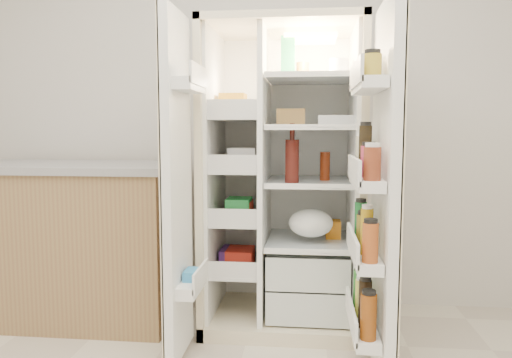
# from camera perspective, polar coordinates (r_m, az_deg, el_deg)

# --- Properties ---
(wall_back) EXTENTS (4.00, 0.02, 2.70)m
(wall_back) POSITION_cam_1_polar(r_m,az_deg,el_deg) (3.31, 0.37, 8.66)
(wall_back) COLOR silver
(wall_back) RESTS_ON floor
(refrigerator) EXTENTS (0.92, 0.70, 1.80)m
(refrigerator) POSITION_cam_1_polar(r_m,az_deg,el_deg) (2.98, 3.57, -2.75)
(refrigerator) COLOR beige
(refrigerator) RESTS_ON floor
(freezer_door) EXTENTS (0.15, 0.40, 1.72)m
(freezer_door) POSITION_cam_1_polar(r_m,az_deg,el_deg) (2.45, -9.22, -1.17)
(freezer_door) COLOR white
(freezer_door) RESTS_ON floor
(fridge_door) EXTENTS (0.17, 0.58, 1.72)m
(fridge_door) POSITION_cam_1_polar(r_m,az_deg,el_deg) (2.30, 14.44, -2.16)
(fridge_door) COLOR white
(fridge_door) RESTS_ON floor
(kitchen_counter) EXTENTS (1.35, 0.72, 0.98)m
(kitchen_counter) POSITION_cam_1_polar(r_m,az_deg,el_deg) (3.29, -20.69, -6.76)
(kitchen_counter) COLOR olive
(kitchen_counter) RESTS_ON floor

